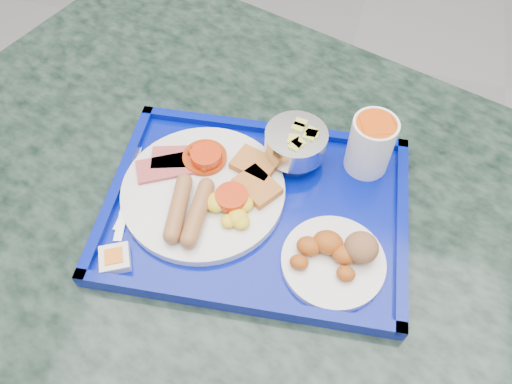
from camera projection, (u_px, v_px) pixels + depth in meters
floor at (277, 348)px, 1.48m from camera, size 6.00×6.00×0.00m
table at (262, 265)px, 0.97m from camera, size 1.50×1.22×0.81m
tray at (256, 209)px, 0.78m from camera, size 0.49×0.38×0.03m
main_plate at (208, 190)px, 0.78m from camera, size 0.26×0.26×0.04m
bread_plate at (337, 256)px, 0.71m from camera, size 0.15×0.15×0.05m
fruit_bowl at (296, 143)px, 0.79m from camera, size 0.10×0.10×0.07m
juice_cup at (371, 143)px, 0.78m from camera, size 0.07×0.07×0.10m
spoon at (151, 161)px, 0.82m from camera, size 0.03×0.19×0.01m
knife at (129, 192)px, 0.79m from camera, size 0.05×0.18×0.00m
jam_packet at (115, 259)px, 0.72m from camera, size 0.06×0.06×0.02m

